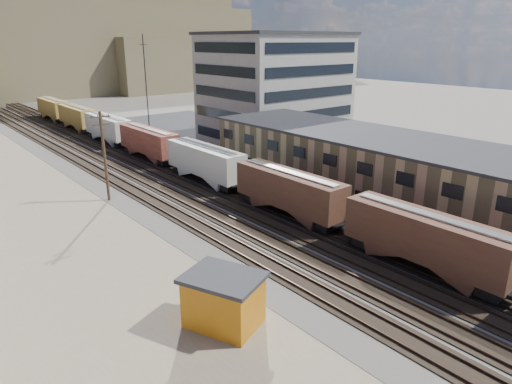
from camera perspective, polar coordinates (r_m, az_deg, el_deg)
ballast_bed at (r=64.15m, az=-13.63°, el=2.46°), size 18.00×200.00×0.06m
dirt_yard at (r=49.34m, az=-29.34°, el=-4.37°), size 24.00×180.00×0.03m
asphalt_lot at (r=65.77m, az=10.00°, el=3.09°), size 26.00×120.00×0.04m
rail_tracks at (r=63.91m, az=-14.07°, el=2.44°), size 11.40×200.00×0.24m
freight_train at (r=63.90m, az=-10.17°, el=5.19°), size 3.00×119.74×4.46m
warehouse at (r=53.52m, az=13.41°, el=3.34°), size 12.40×40.40×7.25m
office_tower at (r=82.06m, az=2.33°, el=12.95°), size 22.60×18.60×18.45m
utility_pole_north at (r=52.47m, az=-18.42°, el=4.45°), size 2.20×0.32×10.00m
radio_mast at (r=73.88m, az=-13.49°, el=11.74°), size 1.20×0.16×18.00m
maintenance_shed at (r=29.32m, az=-4.07°, el=-13.27°), size 5.21×5.78×3.47m
parked_car_blue at (r=70.87m, az=7.60°, el=5.00°), size 4.69×6.56×1.66m
parked_car_far at (r=90.69m, az=2.01°, el=8.05°), size 2.29×4.53×1.48m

